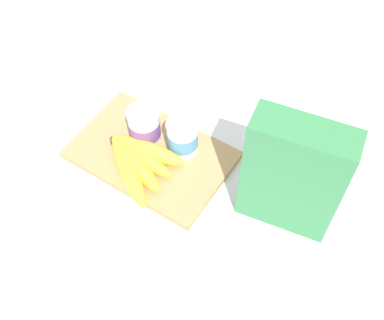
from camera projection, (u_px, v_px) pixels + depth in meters
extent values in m
plane|color=white|center=(151.00, 157.00, 1.02)|extent=(2.40, 2.40, 0.00)
cube|color=tan|center=(151.00, 155.00, 1.01)|extent=(0.33, 0.21, 0.02)
cube|color=#38844C|center=(293.00, 176.00, 0.84)|extent=(0.18, 0.10, 0.26)
cylinder|color=white|center=(144.00, 127.00, 0.99)|extent=(0.07, 0.07, 0.08)
cylinder|color=#7A4C99|center=(144.00, 127.00, 0.99)|extent=(0.07, 0.07, 0.04)
cylinder|color=silver|center=(143.00, 113.00, 0.96)|extent=(0.07, 0.07, 0.00)
cylinder|color=white|center=(182.00, 138.00, 0.98)|extent=(0.06, 0.06, 0.08)
cylinder|color=#5193D1|center=(182.00, 138.00, 0.98)|extent=(0.07, 0.07, 0.04)
cylinder|color=silver|center=(182.00, 125.00, 0.95)|extent=(0.07, 0.07, 0.00)
ellipsoid|color=yellow|center=(127.00, 171.00, 0.96)|extent=(0.17, 0.13, 0.04)
ellipsoid|color=yellow|center=(135.00, 164.00, 0.97)|extent=(0.17, 0.09, 0.04)
ellipsoid|color=yellow|center=(140.00, 157.00, 0.98)|extent=(0.16, 0.05, 0.03)
ellipsoid|color=yellow|center=(148.00, 151.00, 0.99)|extent=(0.17, 0.06, 0.04)
cylinder|color=brown|center=(113.00, 141.00, 1.01)|extent=(0.01, 0.01, 0.02)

